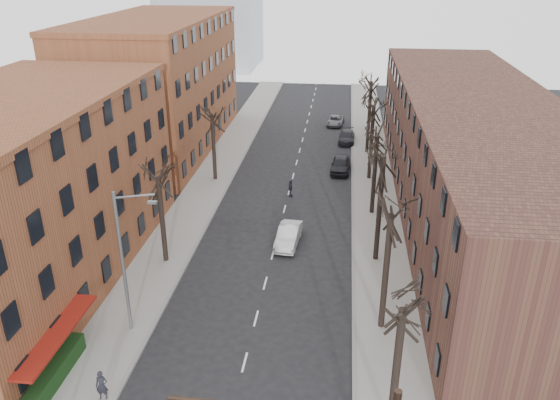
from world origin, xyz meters
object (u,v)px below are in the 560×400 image
(parked_car_near, at_px, (341,164))
(parked_car_mid, at_px, (347,137))
(pedestrian_a, at_px, (102,386))
(silver_sedan, at_px, (288,236))

(parked_car_near, relative_size, parked_car_mid, 1.02)
(parked_car_mid, distance_m, pedestrian_a, 44.90)
(parked_car_near, bearing_deg, parked_car_mid, 89.85)
(silver_sedan, bearing_deg, parked_car_mid, 85.17)
(parked_car_mid, bearing_deg, pedestrian_a, -103.25)
(silver_sedan, bearing_deg, parked_car_near, 81.51)
(silver_sedan, height_order, parked_car_near, parked_car_near)
(parked_car_near, xyz_separation_m, pedestrian_a, (-11.25, -33.46, 0.19))
(silver_sedan, xyz_separation_m, parked_car_mid, (4.30, 26.01, -0.07))
(parked_car_near, xyz_separation_m, parked_car_mid, (0.56, 9.87, -0.13))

